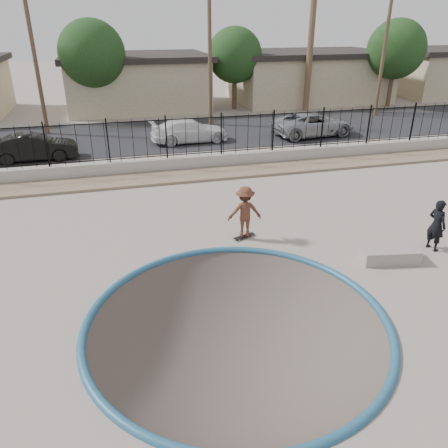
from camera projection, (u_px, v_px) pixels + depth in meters
ground at (165, 181)px, 21.81m from camera, size 120.00×120.00×2.20m
bowl_pit at (237, 322)px, 9.96m from camera, size 6.84×6.84×1.80m
coping_ring at (237, 322)px, 9.96m from camera, size 7.04×7.04×0.20m
rock_strip at (172, 177)px, 18.86m from camera, size 42.00×1.60×0.11m
retaining_wall at (168, 164)px, 19.72m from camera, size 42.00×0.45×0.60m
fence at (166, 138)px, 19.21m from camera, size 40.00×0.04×1.80m
street at (152, 136)px, 25.71m from camera, size 90.00×8.00×0.04m
house_center at (137, 81)px, 33.19m from camera, size 10.60×8.60×3.90m
house_east at (307, 75)px, 36.37m from camera, size 12.60×8.60×3.90m
palm_right at (314, 1)px, 29.69m from camera, size 2.30×2.30×10.30m
utility_pole_left at (33, 50)px, 24.09m from camera, size 1.70×0.24×9.00m
utility_pole_mid at (210, 43)px, 26.26m from camera, size 1.70×0.24×9.50m
utility_pole_right at (385, 44)px, 29.10m from camera, size 1.70×0.24×9.00m
street_tree_left at (92, 54)px, 28.50m from camera, size 4.32×4.32×6.36m
street_tree_mid at (235, 55)px, 31.79m from camera, size 3.96×3.96×5.83m
street_tree_right at (396, 49)px, 32.62m from camera, size 4.32×4.32×6.36m
skater at (245, 214)px, 13.43m from camera, size 1.10×0.71×1.61m
skateboard at (244, 236)px, 13.75m from camera, size 0.76×0.44×0.06m
videographer at (437, 225)px, 12.79m from camera, size 0.49×0.64×1.57m
concrete_ledge at (389, 255)px, 12.38m from camera, size 1.70×0.97×0.40m
car_b at (34, 147)px, 20.91m from camera, size 3.98×1.53×1.29m
car_c at (189, 131)px, 24.11m from camera, size 4.36×1.97×1.24m
car_d at (313, 124)px, 25.36m from camera, size 5.07×2.72×1.35m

